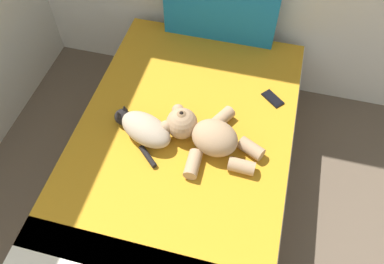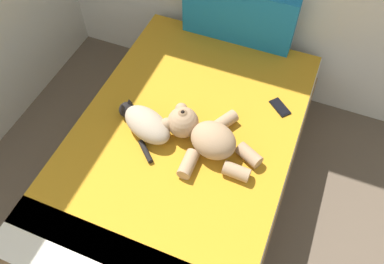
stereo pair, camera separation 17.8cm
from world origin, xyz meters
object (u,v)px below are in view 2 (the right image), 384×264
Objects in this scene: teddy_bear at (204,136)px; cell_phone at (280,107)px; bed at (184,160)px; patterned_cushion at (238,15)px; cat at (145,123)px.

teddy_bear is 3.94× the size of cell_phone.
bed is 12.93× the size of cell_phone.
teddy_bear is at bearing -82.84° from patterned_cushion.
bed is at bearing -138.89° from cell_phone.
patterned_cushion is at bearing 76.34° from cat.
teddy_bear is 0.57m from cell_phone.
cat reaches higher than bed.
patterned_cushion is 1.90× the size of cat.
bed is 2.58× the size of patterned_cushion.
cell_phone is at bearing 41.11° from bed.
teddy_bear reaches higher than bed.
teddy_bear is (0.12, -0.97, -0.12)m from patterned_cushion.
cat is 2.63× the size of cell_phone.
cell_phone is (0.71, 0.48, -0.07)m from cat.
bed is at bearing -91.33° from patterned_cushion.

